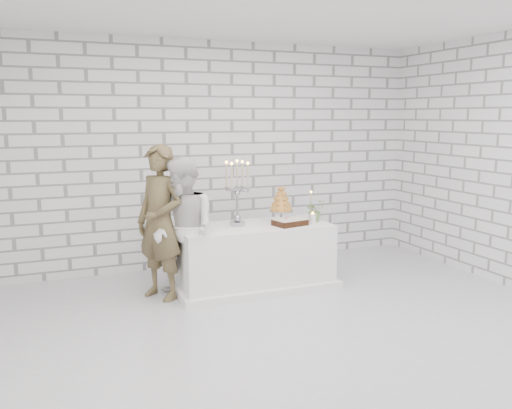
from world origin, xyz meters
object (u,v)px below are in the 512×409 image
object	(u,v)px
cake_table	(254,256)
croquembouche	(281,204)
groom	(160,223)
bride	(184,230)
candelabra	(237,193)

from	to	relation	value
cake_table	croquembouche	size ratio (longest dim) A/B	3.99
groom	bride	distance (m)	0.30
bride	croquembouche	xyz separation A→B (m)	(1.27, 0.23, 0.18)
groom	bride	size ratio (longest dim) A/B	1.08
cake_table	candelabra	bearing A→B (deg)	165.44
groom	croquembouche	bearing A→B (deg)	57.98
bride	candelabra	xyz separation A→B (m)	(0.70, 0.22, 0.34)
cake_table	bride	distance (m)	1.00
cake_table	groom	size ratio (longest dim) A/B	1.05
bride	candelabra	size ratio (longest dim) A/B	2.05
bride	candelabra	bearing A→B (deg)	87.88
bride	croquembouche	size ratio (longest dim) A/B	3.54
candelabra	croquembouche	distance (m)	0.59
candelabra	groom	bearing A→B (deg)	-178.51
groom	croquembouche	xyz separation A→B (m)	(1.49, 0.04, 0.12)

